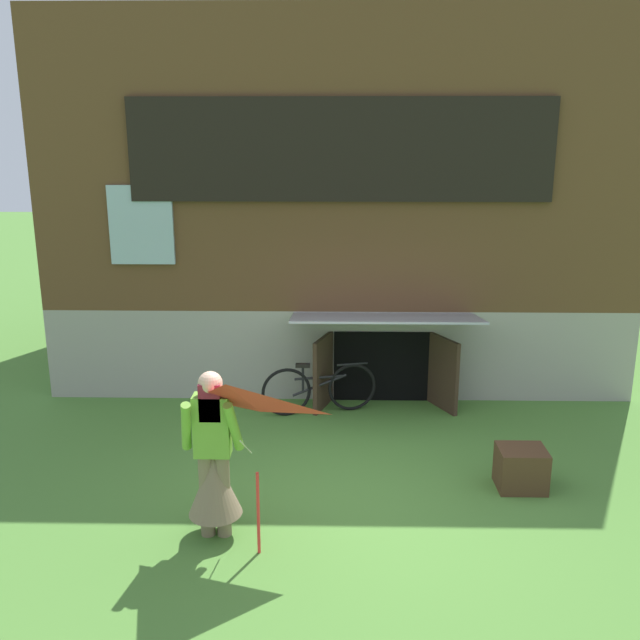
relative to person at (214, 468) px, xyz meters
The scene contains 6 objects.
ground_plane 1.55m from the person, 27.68° to the left, with size 60.00×60.00×0.00m, color #4C7F33.
log_house 6.49m from the person, 78.58° to the left, with size 8.62×5.91×5.49m.
person is the anchor object (origin of this frame).
kite 0.90m from the person, 67.81° to the right, with size 1.18×1.24×1.61m.
bicycle_black 3.27m from the person, 73.21° to the left, with size 1.61×0.43×0.75m.
wooden_crate 3.40m from the person, 17.37° to the left, with size 0.52×0.44×0.47m, color #4C331E.
Camera 1 is at (-0.08, -6.58, 3.74)m, focal length 38.53 mm.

